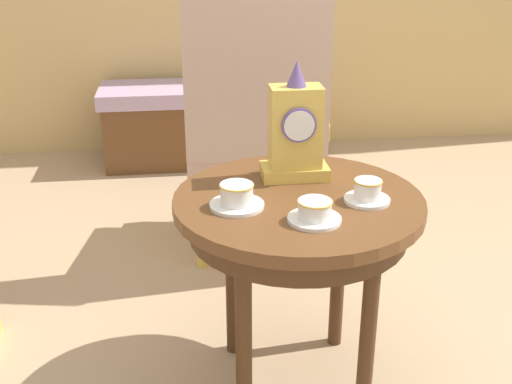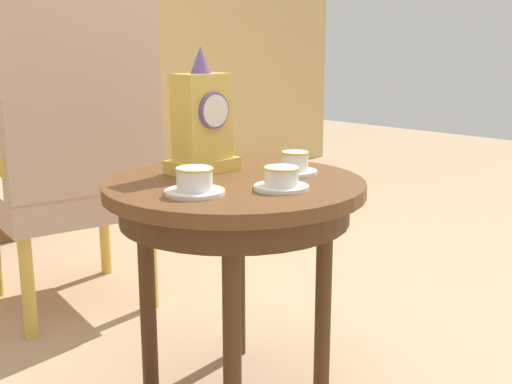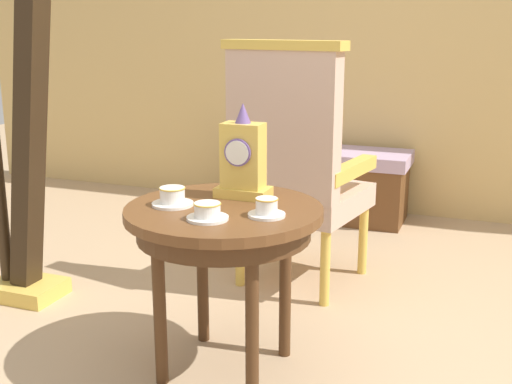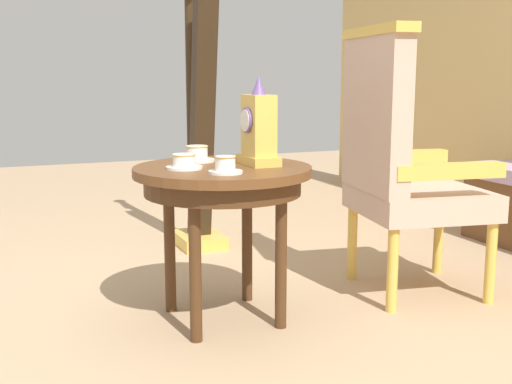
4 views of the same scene
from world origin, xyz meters
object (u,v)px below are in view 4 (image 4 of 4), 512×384
(side_table, at_px, (223,186))
(mantel_clock, at_px, (258,130))
(teacup_center, at_px, (225,166))
(teacup_left, at_px, (197,154))
(armchair, at_px, (399,159))
(teacup_right, at_px, (184,162))
(harp, at_px, (199,125))

(side_table, height_order, mantel_clock, mantel_clock)
(side_table, height_order, teacup_center, teacup_center)
(teacup_left, bearing_deg, armchair, 79.04)
(teacup_center, bearing_deg, teacup_right, -148.11)
(teacup_right, distance_m, teacup_center, 0.19)
(teacup_right, distance_m, mantel_clock, 0.31)
(teacup_center, height_order, armchair, armchair)
(teacup_left, bearing_deg, harp, 161.33)
(teacup_right, xyz_separation_m, harp, (-1.08, 0.41, 0.05))
(armchair, distance_m, harp, 1.20)
(teacup_right, height_order, armchair, armchair)
(teacup_left, distance_m, teacup_center, 0.34)
(harp, bearing_deg, teacup_left, -18.67)
(side_table, height_order, teacup_right, teacup_right)
(teacup_left, relative_size, teacup_center, 1.17)
(side_table, bearing_deg, armchair, 90.39)
(harp, bearing_deg, side_table, -13.56)
(mantel_clock, relative_size, harp, 0.20)
(teacup_left, xyz_separation_m, armchair, (0.16, 0.85, -0.04))
(side_table, distance_m, teacup_right, 0.18)
(teacup_left, height_order, armchair, armchair)
(teacup_right, distance_m, harp, 1.16)
(teacup_right, relative_size, mantel_clock, 0.40)
(side_table, xyz_separation_m, teacup_center, (0.17, -0.05, 0.10))
(side_table, xyz_separation_m, mantel_clock, (0.01, 0.14, 0.21))
(teacup_right, relative_size, harp, 0.08)
(teacup_right, relative_size, teacup_center, 1.10)
(teacup_center, relative_size, mantel_clock, 0.36)
(teacup_left, relative_size, harp, 0.08)
(side_table, distance_m, mantel_clock, 0.25)
(teacup_center, bearing_deg, teacup_left, 178.81)
(teacup_center, xyz_separation_m, harp, (-1.24, 0.31, 0.05))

